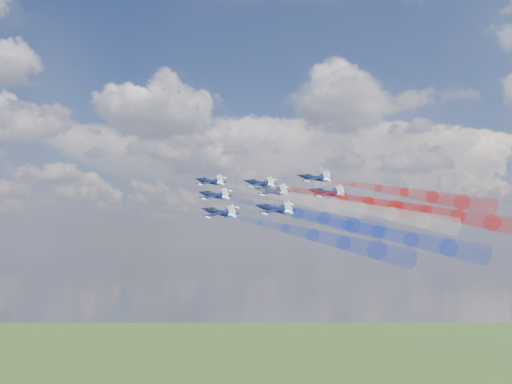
% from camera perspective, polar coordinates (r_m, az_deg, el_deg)
% --- Properties ---
extents(jet_lead, '(16.28, 14.83, 8.78)m').
position_cam_1_polar(jet_lead, '(182.61, -4.32, 0.99)').
color(jet_lead, black).
extents(trail_lead, '(45.64, 22.12, 14.89)m').
position_cam_1_polar(trail_lead, '(162.41, 2.74, -0.39)').
color(trail_lead, white).
extents(jet_inner_left, '(16.28, 14.83, 8.78)m').
position_cam_1_polar(jet_inner_left, '(168.00, -3.92, -0.31)').
color(jet_inner_left, black).
extents(trail_inner_left, '(45.64, 22.12, 14.89)m').
position_cam_1_polar(trail_inner_left, '(148.19, 3.89, -1.99)').
color(trail_inner_left, blue).
extents(jet_inner_right, '(16.28, 14.83, 8.78)m').
position_cam_1_polar(jet_inner_right, '(179.96, 0.36, 0.82)').
color(jet_inner_right, black).
extents(trail_inner_right, '(45.64, 22.12, 14.89)m').
position_cam_1_polar(trail_inner_right, '(161.70, 8.06, -0.60)').
color(trail_inner_right, red).
extents(jet_outer_left, '(16.28, 14.83, 8.78)m').
position_cam_1_polar(jet_outer_left, '(152.08, -3.43, -1.94)').
color(jet_outer_left, black).
extents(trail_outer_left, '(45.64, 22.12, 14.89)m').
position_cam_1_polar(trail_outer_left, '(132.80, 5.39, -4.06)').
color(trail_outer_left, blue).
extents(jet_center_third, '(16.28, 14.83, 8.78)m').
position_cam_1_polar(jet_center_third, '(166.14, 1.47, 0.07)').
color(jet_center_third, black).
extents(trail_center_third, '(45.64, 22.12, 14.89)m').
position_cam_1_polar(trail_center_third, '(148.56, 10.00, -1.56)').
color(trail_center_third, white).
extents(jet_outer_right, '(16.28, 14.83, 8.78)m').
position_cam_1_polar(jet_outer_right, '(179.32, 5.53, 1.32)').
color(jet_outer_right, black).
extents(trail_outer_right, '(45.64, 22.12, 14.89)m').
position_cam_1_polar(trail_outer_right, '(163.28, 13.75, -0.05)').
color(trail_outer_right, red).
extents(jet_rear_left, '(16.28, 14.83, 8.78)m').
position_cam_1_polar(jet_rear_left, '(150.08, 1.78, -1.63)').
color(jet_rear_left, black).
extents(trail_rear_left, '(45.64, 22.12, 14.89)m').
position_cam_1_polar(trail_rear_left, '(132.99, 11.38, -3.67)').
color(trail_rear_left, blue).
extents(jet_rear_right, '(16.28, 14.83, 8.78)m').
position_cam_1_polar(jet_rear_right, '(167.00, 6.69, -0.07)').
color(jet_rear_right, black).
extents(trail_rear_right, '(45.64, 22.12, 14.89)m').
position_cam_1_polar(trail_rear_right, '(151.73, 15.68, -1.68)').
color(trail_rear_right, red).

